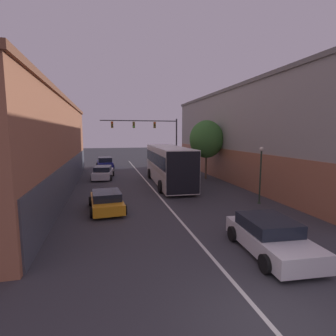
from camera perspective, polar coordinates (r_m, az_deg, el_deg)
The scene contains 12 objects.
ground_plane at distance 7.67m, azimuth 22.29°, elevation -29.93°, with size 160.00×160.00×0.00m, color #38383D.
lane_center_line at distance 22.05m, azimuth -3.36°, elevation -4.49°, with size 0.14×44.76×0.01m.
building_left_brick at distance 22.68m, azimuth -29.97°, elevation 4.36°, with size 7.72×26.49×7.23m.
building_right_storefront at distance 27.46m, azimuth 18.13°, elevation 7.03°, with size 6.47×29.48×8.83m.
bus at distance 23.64m, azimuth 0.05°, elevation 1.04°, with size 3.14×10.98×3.41m.
hatchback_foreground at distance 11.19m, azimuth 21.34°, elevation -13.74°, with size 2.39×4.40×1.32m.
parked_car_left_near at distance 16.24m, azimuth -13.24°, elevation -7.00°, with size 2.24×4.09×1.19m.
parked_car_left_mid at distance 27.60m, azimuth -13.94°, elevation -0.96°, with size 2.34×4.61×1.30m.
parked_car_left_far at distance 35.61m, azimuth -13.56°, elevation 1.06°, with size 2.34×4.47×1.48m.
traffic_signal_gantry at distance 34.11m, azimuth -3.61°, elevation 8.04°, with size 9.85×0.36×6.48m.
street_lamp at distance 18.07m, azimuth 19.49°, elevation -0.90°, with size 0.29×0.29×3.75m.
street_tree_near at distance 26.65m, azimuth 8.36°, elevation 6.22°, with size 3.41×3.07×5.90m.
Camera 1 is at (-3.75, -4.85, 4.61)m, focal length 28.00 mm.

